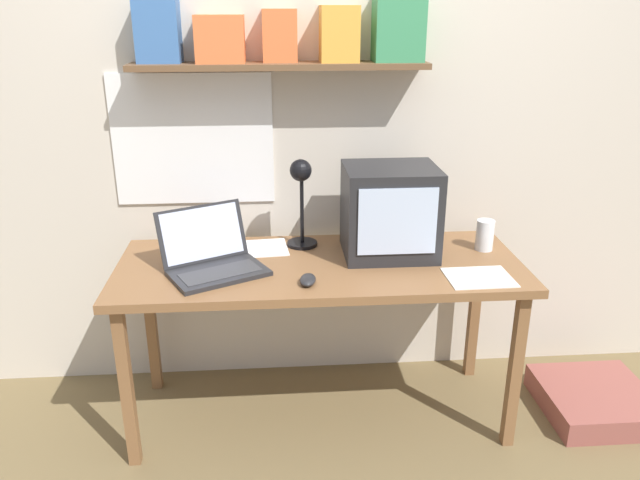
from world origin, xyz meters
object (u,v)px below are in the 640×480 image
corner_desk (320,277)px  floor_cushion (595,400)px  juice_glass (485,236)px  loose_paper_near_laptop (261,248)px  printed_handout (479,277)px  laptop (211,255)px  crt_monitor (390,211)px  computer_mouse (308,280)px  desk_lamp (301,191)px

corner_desk → floor_cushion: bearing=-3.7°
juice_glass → loose_paper_near_laptop: (-0.95, 0.08, -0.06)m
printed_handout → laptop: bearing=171.1°
crt_monitor → floor_cushion: crt_monitor is taller
corner_desk → crt_monitor: crt_monitor is taller
corner_desk → juice_glass: bearing=7.6°
laptop → loose_paper_near_laptop: bearing=20.8°
crt_monitor → laptop: crt_monitor is taller
computer_mouse → printed_handout: 0.66m
corner_desk → crt_monitor: (0.30, 0.08, 0.25)m
laptop → loose_paper_near_laptop: size_ratio=1.90×
desk_lamp → juice_glass: 0.81m
juice_glass → laptop: bearing=-173.6°
crt_monitor → loose_paper_near_laptop: 0.58m
juice_glass → floor_cushion: (0.52, -0.18, -0.73)m
floor_cushion → juice_glass: bearing=161.4°
corner_desk → desk_lamp: (-0.07, 0.17, 0.32)m
desk_lamp → floor_cushion: 1.62m
corner_desk → printed_handout: size_ratio=6.47×
desk_lamp → printed_handout: desk_lamp is taller
corner_desk → loose_paper_near_laptop: (-0.24, 0.18, 0.07)m
corner_desk → computer_mouse: size_ratio=14.65×
crt_monitor → computer_mouse: bearing=-141.9°
juice_glass → printed_handout: bearing=-111.2°
floor_cushion → corner_desk: bearing=176.3°
juice_glass → desk_lamp: bearing=174.6°
laptop → juice_glass: (1.15, 0.13, -0.00)m
crt_monitor → floor_cushion: (0.94, -0.17, -0.86)m
printed_handout → loose_paper_near_laptop: bearing=156.1°
crt_monitor → desk_lamp: desk_lamp is taller
corner_desk → loose_paper_near_laptop: size_ratio=6.81×
loose_paper_near_laptop → floor_cushion: (1.47, -0.26, -0.68)m
desk_lamp → floor_cushion: size_ratio=0.85×
corner_desk → desk_lamp: size_ratio=4.16×
desk_lamp → loose_paper_near_laptop: (-0.18, 0.01, -0.26)m
juice_glass → floor_cushion: 0.92m
crt_monitor → desk_lamp: size_ratio=0.96×
corner_desk → printed_handout: (0.60, -0.20, 0.07)m
juice_glass → computer_mouse: juice_glass is taller
loose_paper_near_laptop → floor_cushion: bearing=-9.9°
desk_lamp → printed_handout: (0.67, -0.36, -0.26)m
floor_cushion → desk_lamp: bearing=169.1°
crt_monitor → juice_glass: size_ratio=2.88×
desk_lamp → floor_cushion: (1.30, -0.25, -0.93)m
desk_lamp → juice_glass: desk_lamp is taller
corner_desk → juice_glass: 0.73m
floor_cushion → computer_mouse: bearing=-174.8°
printed_handout → floor_cushion: (0.63, 0.12, -0.68)m
printed_handout → loose_paper_near_laptop: 0.92m
crt_monitor → juice_glass: 0.44m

